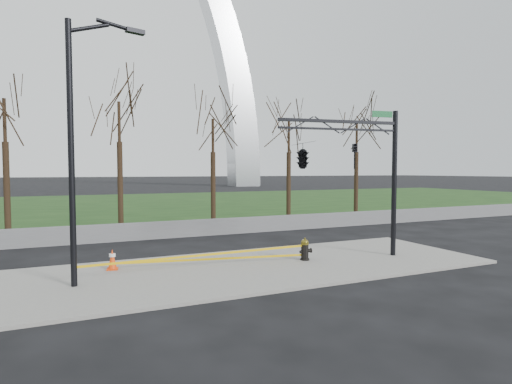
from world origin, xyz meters
name	(u,v)px	position (x,y,z in m)	size (l,w,h in m)	color
ground	(253,269)	(0.00, 0.00, 0.00)	(500.00, 500.00, 0.00)	black
sidewalk	(253,267)	(0.00, 0.00, 0.05)	(18.00, 6.00, 0.10)	gray
grass_strip	(139,205)	(0.00, 30.00, 0.03)	(120.00, 40.00, 0.06)	#183513
guardrail	(195,228)	(0.00, 8.00, 0.45)	(60.00, 0.30, 0.90)	#59595B
gateway_arch	(107,28)	(0.00, 75.00, 32.50)	(66.00, 6.00, 65.00)	silver
tree_row	(120,161)	(-3.47, 12.00, 4.19)	(39.07, 4.00, 8.38)	black
fire_hydrant	(305,250)	(2.27, 0.11, 0.50)	(0.54, 0.35, 0.87)	black
traffic_cone	(112,259)	(-4.72, 1.54, 0.46)	(0.43, 0.43, 0.73)	#E93F0C
street_light	(79,133)	(-5.71, -0.10, 4.69)	(2.36, 0.72, 8.21)	black
traffic_signal_mast	(321,156)	(2.87, -0.04, 4.15)	(5.05, 2.54, 6.00)	black
caution_tape	(209,257)	(-1.56, 0.37, 0.50)	(8.18, 1.70, 0.44)	#DCAB0B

